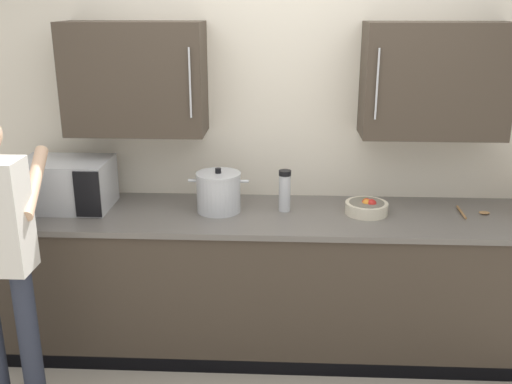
{
  "coord_description": "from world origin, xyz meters",
  "views": [
    {
      "loc": [
        0.01,
        -2.56,
        2.14
      ],
      "look_at": [
        -0.15,
        0.73,
        1.06
      ],
      "focal_mm": 41.1,
      "sensor_mm": 36.0,
      "label": 1
    }
  ],
  "objects": [
    {
      "name": "microwave_oven",
      "position": [
        -1.36,
        0.81,
        1.06
      ],
      "size": [
        0.56,
        0.76,
        0.3
      ],
      "color": "#B7BABF",
      "rests_on": "counter_unit"
    },
    {
      "name": "wooden_spoon",
      "position": [
        1.16,
        0.82,
        0.92
      ],
      "size": [
        0.18,
        0.21,
        0.02
      ],
      "color": "#A37547",
      "rests_on": "counter_unit"
    },
    {
      "name": "stock_pot",
      "position": [
        -0.38,
        0.8,
        1.03
      ],
      "size": [
        0.37,
        0.27,
        0.27
      ],
      "color": "#B7BABF",
      "rests_on": "counter_unit"
    },
    {
      "name": "counter_unit",
      "position": [
        0.0,
        0.78,
        0.45
      ],
      "size": [
        3.43,
        0.72,
        0.91
      ],
      "color": "#3D3328",
      "rests_on": "ground_plane"
    },
    {
      "name": "back_wall_tiled",
      "position": [
        -0.0,
        1.12,
        1.41
      ],
      "size": [
        4.12,
        0.44,
        2.63
      ],
      "color": "beige",
      "rests_on": "ground_plane"
    },
    {
      "name": "fruit_bowl",
      "position": [
        0.52,
        0.8,
        0.95
      ],
      "size": [
        0.26,
        0.26,
        0.1
      ],
      "color": "beige",
      "rests_on": "counter_unit"
    },
    {
      "name": "thermos_flask",
      "position": [
        0.02,
        0.83,
        1.04
      ],
      "size": [
        0.08,
        0.08,
        0.26
      ],
      "color": "#B7BABF",
      "rests_on": "counter_unit"
    }
  ]
}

